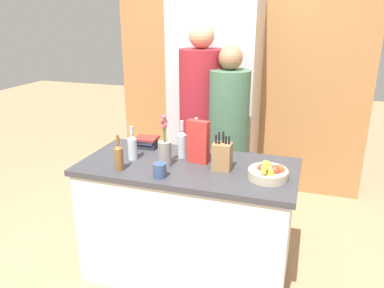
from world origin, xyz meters
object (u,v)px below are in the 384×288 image
object	(u,v)px
fruit_bowl	(269,172)
book_stack	(146,142)
refrigerator	(215,103)
flower_vase	(165,150)
person_at_sink	(201,117)
bottle_wine	(132,146)
cereal_box	(198,142)
person_in_blue	(228,133)
knife_block	(222,156)
coffee_mug	(160,170)
bottle_vinegar	(119,156)
bottle_water	(196,138)
bottle_oil	(182,143)

from	to	relation	value
fruit_bowl	book_stack	distance (m)	1.04
refrigerator	flower_vase	distance (m)	1.43
fruit_bowl	flower_vase	size ratio (longest dim) A/B	0.70
person_at_sink	bottle_wine	bearing A→B (deg)	-86.79
cereal_box	flower_vase	bearing A→B (deg)	-147.83
person_in_blue	bottle_wine	bearing A→B (deg)	-116.33
book_stack	person_in_blue	xyz separation A→B (m)	(0.57, 0.41, 0.01)
knife_block	bottle_wine	world-z (taller)	knife_block
refrigerator	person_in_blue	size ratio (longest dim) A/B	1.24
coffee_mug	person_in_blue	world-z (taller)	person_in_blue
book_stack	person_at_sink	distance (m)	0.60
knife_block	cereal_box	bearing A→B (deg)	158.46
bottle_wine	person_in_blue	world-z (taller)	person_in_blue
fruit_bowl	bottle_wine	size ratio (longest dim) A/B	1.03
person_at_sink	person_in_blue	size ratio (longest dim) A/B	1.10
flower_vase	bottle_vinegar	bearing A→B (deg)	-147.49
book_stack	bottle_vinegar	distance (m)	0.48
bottle_vinegar	person_in_blue	xyz separation A→B (m)	(0.55, 0.88, -0.05)
cereal_box	person_at_sink	xyz separation A→B (m)	(-0.19, 0.69, -0.01)
book_stack	bottle_water	xyz separation A→B (m)	(0.40, 0.06, 0.06)
bottle_water	person_at_sink	world-z (taller)	person_at_sink
bottle_wine	bottle_vinegar	bearing A→B (deg)	-89.21
coffee_mug	person_at_sink	bearing A→B (deg)	91.44
fruit_bowl	bottle_vinegar	distance (m)	0.99
cereal_box	person_in_blue	world-z (taller)	person_in_blue
book_stack	bottle_vinegar	size ratio (longest dim) A/B	0.81
bottle_water	person_at_sink	xyz separation A→B (m)	(-0.10, 0.45, 0.04)
book_stack	bottle_vinegar	bearing A→B (deg)	-87.67
cereal_box	bottle_wine	world-z (taller)	cereal_box
person_in_blue	flower_vase	bearing A→B (deg)	-98.88
bottle_wine	cereal_box	bearing A→B (deg)	10.59
fruit_bowl	flower_vase	world-z (taller)	flower_vase
bottle_water	person_in_blue	distance (m)	0.40
bottle_water	fruit_bowl	bearing A→B (deg)	-31.33
bottle_oil	bottle_vinegar	xyz separation A→B (m)	(-0.32, -0.35, -0.01)
book_stack	fruit_bowl	bearing A→B (deg)	-17.22
bottle_wine	bottle_water	size ratio (longest dim) A/B	0.96
refrigerator	cereal_box	world-z (taller)	refrigerator
flower_vase	coffee_mug	distance (m)	0.21
flower_vase	bottle_vinegar	world-z (taller)	flower_vase
bottle_vinegar	person_at_sink	world-z (taller)	person_at_sink
book_stack	bottle_wine	distance (m)	0.27
refrigerator	person_at_sink	world-z (taller)	refrigerator
knife_block	bottle_water	distance (m)	0.42
knife_block	person_in_blue	distance (m)	0.68
bottle_vinegar	bottle_wine	xyz separation A→B (m)	(-0.00, 0.21, 0.00)
flower_vase	bottle_wine	bearing A→B (deg)	171.61
cereal_box	person_in_blue	xyz separation A→B (m)	(0.08, 0.59, -0.11)
refrigerator	bottle_water	bearing A→B (deg)	-83.11
cereal_box	bottle_water	xyz separation A→B (m)	(-0.09, 0.23, -0.05)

